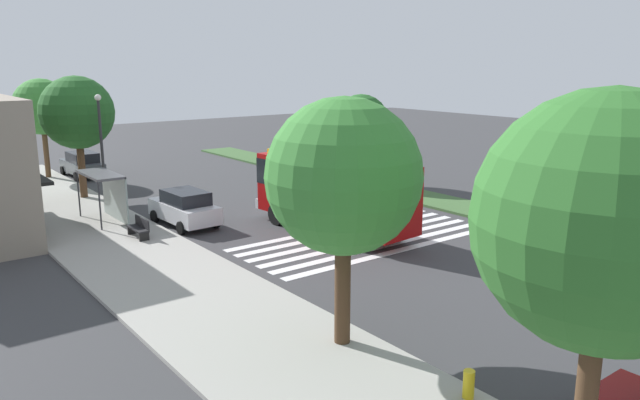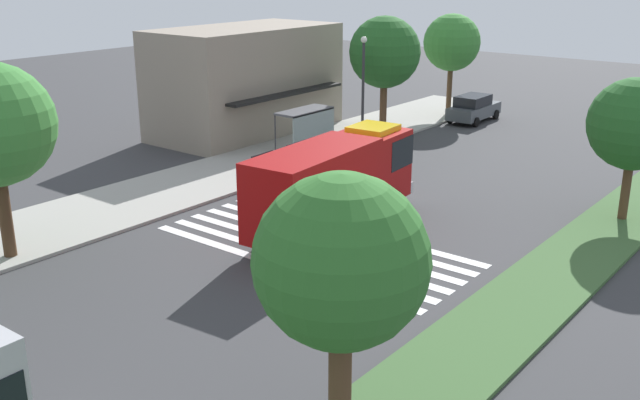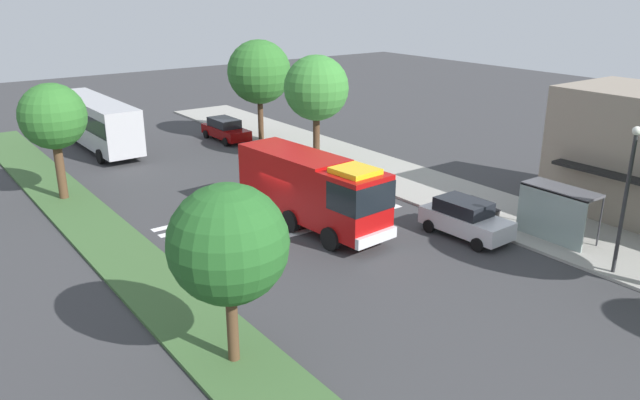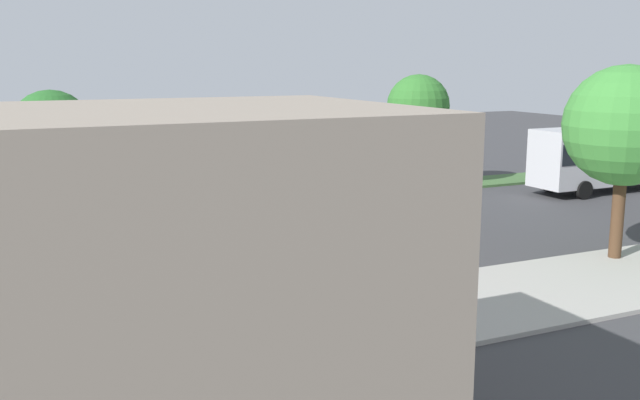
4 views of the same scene
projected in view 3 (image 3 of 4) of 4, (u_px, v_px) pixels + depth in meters
name	position (u px, v px, depth m)	size (l,w,h in m)	color
ground_plane	(290.00, 221.00, 31.80)	(120.00, 120.00, 0.00)	#38383A
sidewalk	(424.00, 186.00, 37.15)	(60.00, 5.52, 0.14)	#9E9B93
median_strip	(130.00, 261.00, 27.11)	(60.00, 3.00, 0.14)	#3D6033
crosswalk	(282.00, 217.00, 32.32)	(4.95, 12.37, 0.01)	silver
fire_truck	(315.00, 188.00, 30.29)	(9.27, 3.28, 3.71)	#A50C0C
parked_car_west	(225.00, 129.00, 47.98)	(4.81, 2.08, 1.68)	#720505
parked_car_mid	(465.00, 218.00, 29.62)	(4.48, 2.22, 1.80)	silver
transit_bus	(96.00, 120.00, 45.15)	(11.95, 2.98, 3.63)	#B2B2B7
bus_stop_shelter	(556.00, 204.00, 28.68)	(3.50, 1.40, 2.46)	#4C4C51
bench_near_shelter	(484.00, 207.00, 32.14)	(1.60, 0.50, 0.90)	black
street_lamp	(627.00, 189.00, 24.73)	(0.36, 0.36, 6.17)	#2D2D30
sidewalk_tree_far_west	(259.00, 72.00, 46.52)	(4.76, 4.76, 7.49)	#47301E
sidewalk_tree_west	(316.00, 88.00, 41.05)	(4.32, 4.32, 7.01)	#47301E
median_tree_far_west	(53.00, 117.00, 33.39)	(3.57, 3.57, 6.41)	#513823
median_tree_west	(228.00, 244.00, 18.62)	(3.72, 3.72, 5.86)	#513823
fire_hydrant	(277.00, 143.00, 45.42)	(0.28, 0.28, 0.70)	gold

